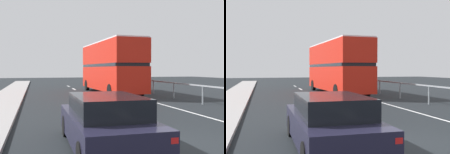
# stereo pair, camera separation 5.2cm
# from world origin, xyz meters

# --- Properties ---
(ground_plane) EXTENTS (75.12, 120.00, 0.10)m
(ground_plane) POSITION_xyz_m (0.00, 0.00, -0.05)
(ground_plane) COLOR black
(lane_paint_markings) EXTENTS (3.45, 46.00, 0.01)m
(lane_paint_markings) POSITION_xyz_m (2.07, 8.20, 0.00)
(lane_paint_markings) COLOR silver
(lane_paint_markings) RESTS_ON ground
(bridge_side_railing) EXTENTS (0.10, 42.00, 1.13)m
(bridge_side_railing) POSITION_xyz_m (5.58, 9.00, 0.91)
(bridge_side_railing) COLOR gray
(bridge_side_railing) RESTS_ON ground
(double_decker_bus_red) EXTENTS (2.95, 10.67, 4.32)m
(double_decker_bus_red) POSITION_xyz_m (2.33, 15.89, 2.32)
(double_decker_bus_red) COLOR red
(double_decker_bus_red) RESTS_ON ground
(hatchback_car_near) EXTENTS (1.88, 4.60, 1.41)m
(hatchback_car_near) POSITION_xyz_m (-2.10, 0.09, 0.68)
(hatchback_car_near) COLOR #1D1C30
(hatchback_car_near) RESTS_ON ground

